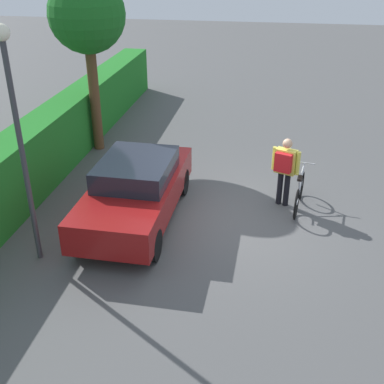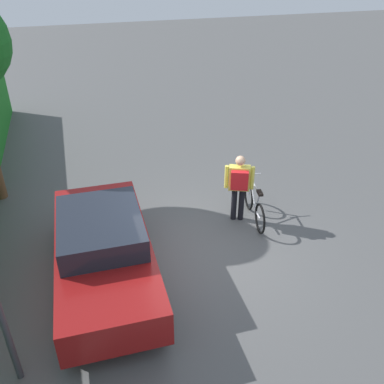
# 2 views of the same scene
# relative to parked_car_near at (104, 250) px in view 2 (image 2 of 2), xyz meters

# --- Properties ---
(ground_plane) EXTENTS (60.00, 60.00, 0.00)m
(ground_plane) POSITION_rel_parked_car_near_xyz_m (0.33, -2.03, -0.74)
(ground_plane) COLOR #525252
(parked_car_near) EXTENTS (4.15, 1.76, 1.41)m
(parked_car_near) POSITION_rel_parked_car_near_xyz_m (0.00, 0.00, 0.00)
(parked_car_near) COLOR maroon
(parked_car_near) RESTS_ON ground
(bicycle) EXTENTS (1.66, 0.50, 0.95)m
(bicycle) POSITION_rel_parked_car_near_xyz_m (1.11, -3.55, -0.36)
(bicycle) COLOR black
(bicycle) RESTS_ON ground
(person_rider) EXTENTS (0.47, 0.62, 1.65)m
(person_rider) POSITION_rel_parked_car_near_xyz_m (1.20, -3.17, 0.26)
(person_rider) COLOR black
(person_rider) RESTS_ON ground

